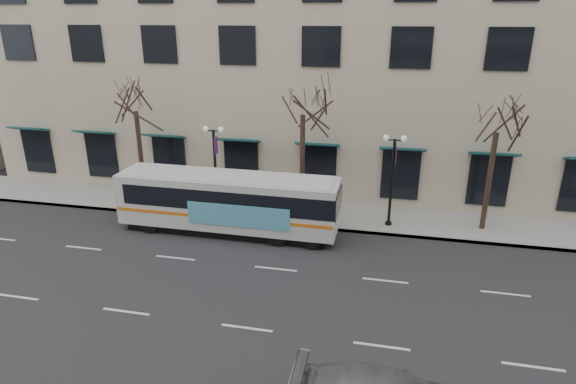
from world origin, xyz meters
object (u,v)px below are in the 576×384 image
(tree_far_left, at_px, (134,95))
(lamp_post_left, at_px, (215,165))
(tree_far_right, at_px, (499,114))
(lamp_post_right, at_px, (392,177))
(tree_far_mid, at_px, (303,97))
(city_bus, at_px, (229,201))

(tree_far_left, relative_size, lamp_post_left, 1.60)
(tree_far_left, bearing_deg, tree_far_right, 0.00)
(lamp_post_right, bearing_deg, tree_far_mid, 173.17)
(lamp_post_right, bearing_deg, city_bus, -163.99)
(lamp_post_left, xyz_separation_m, city_bus, (1.62, -2.40, -1.19))
(tree_far_left, distance_m, tree_far_mid, 10.00)
(tree_far_right, relative_size, city_bus, 0.68)
(tree_far_left, bearing_deg, lamp_post_left, -6.83)
(city_bus, bearing_deg, tree_far_left, 156.07)
(lamp_post_right, bearing_deg, tree_far_left, 177.71)
(lamp_post_left, relative_size, city_bus, 0.44)
(lamp_post_left, height_order, city_bus, lamp_post_left)
(tree_far_right, distance_m, lamp_post_left, 15.40)
(tree_far_mid, relative_size, city_bus, 0.72)
(tree_far_left, height_order, lamp_post_right, tree_far_left)
(tree_far_mid, xyz_separation_m, tree_far_right, (10.00, -0.00, -0.48))
(tree_far_right, height_order, city_bus, tree_far_right)
(tree_far_right, xyz_separation_m, lamp_post_left, (-14.99, -0.60, -3.48))
(tree_far_mid, xyz_separation_m, lamp_post_left, (-4.99, -0.60, -3.96))
(tree_far_left, height_order, city_bus, tree_far_left)
(lamp_post_left, distance_m, city_bus, 3.14)
(lamp_post_right, height_order, city_bus, lamp_post_right)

